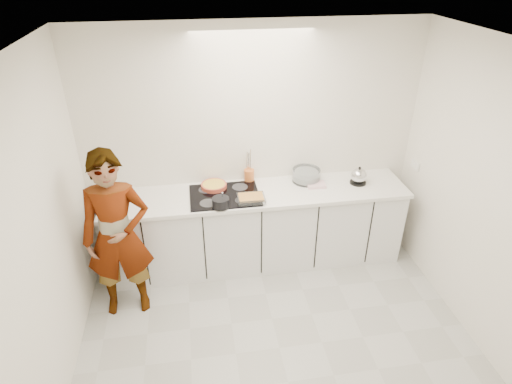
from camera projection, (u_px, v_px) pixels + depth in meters
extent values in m
cube|color=#B4B4AF|center=(279.00, 348.00, 3.90)|extent=(3.60, 3.20, 0.00)
cube|color=white|center=(291.00, 56.00, 2.60)|extent=(3.60, 3.20, 0.00)
cube|color=white|center=(253.00, 147.00, 4.62)|extent=(3.60, 0.00, 2.60)
cube|color=white|center=(34.00, 254.00, 3.00)|extent=(0.00, 3.20, 2.60)
cube|color=white|center=(499.00, 211.00, 3.49)|extent=(0.00, 3.20, 2.60)
cube|color=white|center=(415.00, 165.00, 4.74)|extent=(0.02, 0.15, 0.09)
cube|color=silver|center=(257.00, 229.00, 4.77)|extent=(3.20, 0.58, 0.87)
cube|color=white|center=(257.00, 194.00, 4.55)|extent=(3.24, 0.64, 0.04)
cube|color=black|center=(225.00, 195.00, 4.47)|extent=(0.72, 0.54, 0.01)
cylinder|color=#BB4730|center=(214.00, 186.00, 4.59)|extent=(0.29, 0.29, 0.04)
cylinder|color=gold|center=(214.00, 184.00, 4.58)|extent=(0.26, 0.26, 0.01)
cylinder|color=black|center=(221.00, 202.00, 4.24)|extent=(0.20, 0.20, 0.10)
cylinder|color=silver|center=(222.00, 197.00, 4.24)|extent=(0.01, 0.07, 0.15)
cube|color=silver|center=(251.00, 199.00, 4.35)|extent=(0.28, 0.21, 0.05)
cube|color=#CE9245|center=(251.00, 197.00, 4.34)|extent=(0.25, 0.18, 0.02)
cylinder|color=silver|center=(306.00, 175.00, 4.72)|extent=(0.36, 0.36, 0.14)
cylinder|color=white|center=(306.00, 177.00, 4.73)|extent=(0.31, 0.31, 0.07)
cube|color=white|center=(316.00, 185.00, 4.65)|extent=(0.20, 0.15, 0.03)
cylinder|color=black|center=(358.00, 182.00, 4.71)|extent=(0.23, 0.23, 0.02)
sphere|color=silver|center=(359.00, 176.00, 4.67)|extent=(0.22, 0.22, 0.17)
sphere|color=black|center=(360.00, 168.00, 4.62)|extent=(0.04, 0.04, 0.03)
cylinder|color=orange|center=(249.00, 175.00, 4.72)|extent=(0.15, 0.15, 0.14)
imported|color=silver|center=(118.00, 237.00, 3.93)|extent=(0.64, 0.44, 1.71)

